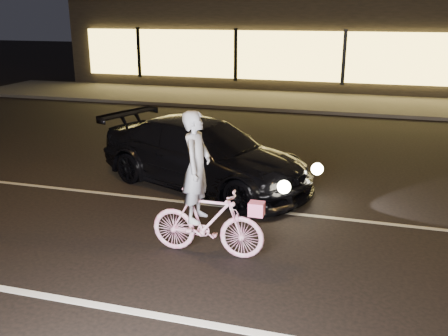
% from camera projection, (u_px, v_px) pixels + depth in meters
% --- Properties ---
extents(ground, '(90.00, 90.00, 0.00)m').
position_uv_depth(ground, '(276.00, 268.00, 6.91)').
color(ground, black).
rests_on(ground, ground).
extents(lane_stripe_near, '(60.00, 0.12, 0.01)m').
position_uv_depth(lane_stripe_near, '(252.00, 332.00, 5.54)').
color(lane_stripe_near, silver).
rests_on(lane_stripe_near, ground).
extents(lane_stripe_far, '(60.00, 0.10, 0.01)m').
position_uv_depth(lane_stripe_far, '(297.00, 214.00, 8.75)').
color(lane_stripe_far, gray).
rests_on(lane_stripe_far, ground).
extents(sidewalk, '(30.00, 4.00, 0.12)m').
position_uv_depth(sidewalk, '(338.00, 103.00, 18.80)').
color(sidewalk, '#383533').
rests_on(sidewalk, ground).
extents(storefront, '(25.40, 8.42, 4.20)m').
position_uv_depth(storefront, '(350.00, 38.00, 23.64)').
color(storefront, black).
rests_on(storefront, ground).
extents(cyclist, '(1.69, 0.58, 2.12)m').
position_uv_depth(cyclist, '(204.00, 206.00, 7.12)').
color(cyclist, '#D83A89').
rests_on(cyclist, ground).
extents(sedan, '(4.97, 3.37, 1.34)m').
position_uv_depth(sedan, '(204.00, 154.00, 9.99)').
color(sedan, black).
rests_on(sedan, ground).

